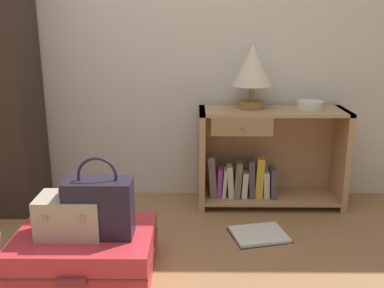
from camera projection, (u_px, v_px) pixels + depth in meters
The scene contains 8 objects.
back_wall at pixel (163, 14), 3.02m from camera, with size 6.40×0.10×2.60m, color beige.
bookshelf at pixel (264, 159), 3.06m from camera, with size 1.00×0.35×0.68m.
table_lamp at pixel (252, 68), 2.91m from camera, with size 0.27×0.27×0.43m.
bowl at pixel (310, 105), 2.95m from camera, with size 0.17×0.17×0.06m, color silver.
suitcase_large at pixel (86, 252), 2.26m from camera, with size 0.70×0.55×0.22m.
train_case at pixel (71, 215), 2.19m from camera, with size 0.32×0.23×0.27m.
handbag at pixel (99, 207), 2.17m from camera, with size 0.33×0.16×0.41m.
open_book_on_floor at pixel (259, 235), 2.66m from camera, with size 0.39×0.34×0.02m.
Camera 1 is at (0.23, -1.65, 1.26)m, focal length 41.05 mm.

